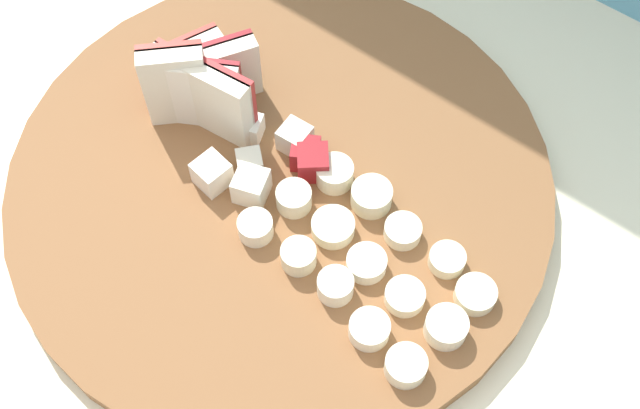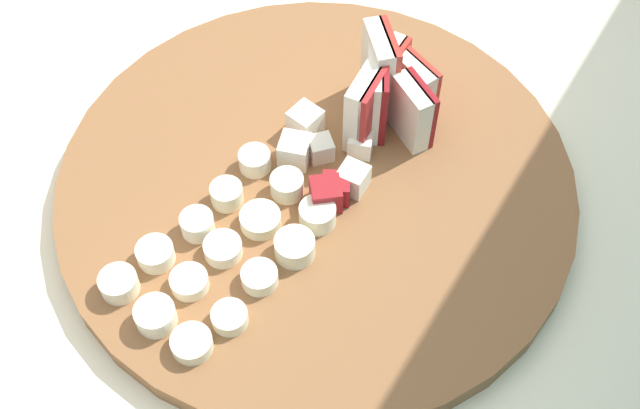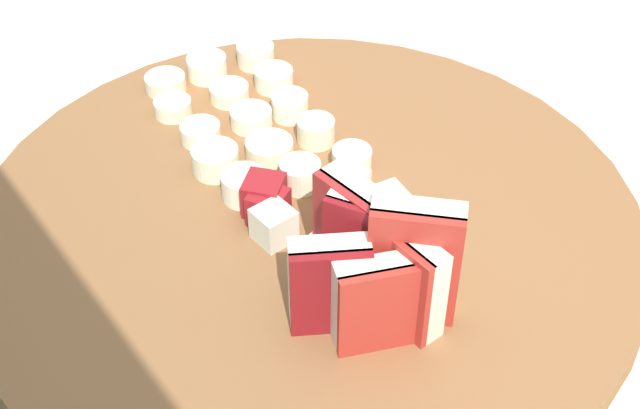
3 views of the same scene
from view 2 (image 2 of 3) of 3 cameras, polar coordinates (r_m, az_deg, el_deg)
The scene contains 5 objects.
tiled_countertop at distance 1.05m, azimuth 0.08°, elevation -7.49°, with size 1.45×0.71×0.91m.
cutting_board at distance 0.59m, azimuth -0.28°, elevation 1.33°, with size 0.37×0.37×0.02m, color brown.
apple_wedge_fan at distance 0.60m, azimuth 4.66°, elevation 7.90°, with size 0.08×0.08×0.06m.
apple_dice_pile at distance 0.58m, azimuth 0.30°, elevation 3.04°, with size 0.08×0.08×0.02m.
banana_slice_rows at distance 0.55m, azimuth -6.43°, elevation -2.94°, with size 0.16×0.11×0.02m.
Camera 2 is at (0.41, 0.25, 1.39)m, focal length 46.31 mm.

